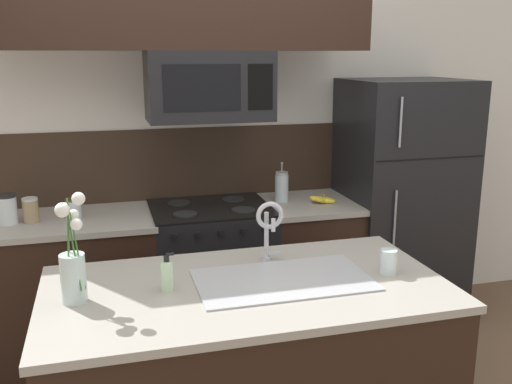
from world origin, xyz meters
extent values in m
cube|color=silver|center=(0.30, 1.28, 1.30)|extent=(5.20, 0.10, 2.60)
cube|color=#332319|center=(0.00, 1.22, 1.15)|extent=(3.17, 0.01, 0.48)
cube|color=black|center=(-0.84, 0.90, 0.44)|extent=(0.92, 0.62, 0.88)
cube|color=#9E998E|center=(-0.84, 0.90, 0.89)|extent=(0.95, 0.65, 0.03)
cube|color=black|center=(0.67, 0.90, 0.44)|extent=(0.58, 0.62, 0.88)
cube|color=#9E998E|center=(0.67, 0.90, 0.89)|extent=(0.61, 0.65, 0.03)
cube|color=black|center=(0.00, 0.90, 0.46)|extent=(0.76, 0.62, 0.91)
cube|color=black|center=(0.00, 0.90, 0.92)|extent=(0.76, 0.62, 0.01)
cylinder|color=black|center=(-0.18, 0.76, 0.93)|extent=(0.15, 0.15, 0.01)
cylinder|color=black|center=(0.18, 0.76, 0.93)|extent=(0.15, 0.15, 0.01)
cylinder|color=black|center=(-0.18, 1.04, 0.93)|extent=(0.15, 0.15, 0.01)
cylinder|color=black|center=(0.18, 1.04, 0.93)|extent=(0.15, 0.15, 0.01)
cylinder|color=black|center=(-0.27, 0.58, 0.85)|extent=(0.03, 0.02, 0.03)
cylinder|color=black|center=(-0.14, 0.58, 0.85)|extent=(0.03, 0.02, 0.03)
cylinder|color=black|center=(0.00, 0.58, 0.85)|extent=(0.03, 0.02, 0.03)
cylinder|color=black|center=(0.14, 0.58, 0.85)|extent=(0.03, 0.02, 0.03)
cylinder|color=black|center=(0.27, 0.58, 0.85)|extent=(0.03, 0.02, 0.03)
cube|color=black|center=(0.00, 0.88, 1.68)|extent=(0.74, 0.40, 0.41)
cube|color=black|center=(-0.07, 0.68, 1.68)|extent=(0.45, 0.00, 0.26)
cube|color=black|center=(0.27, 0.68, 1.68)|extent=(0.15, 0.00, 0.26)
cube|color=black|center=(1.35, 0.92, 0.85)|extent=(0.79, 0.72, 1.71)
cube|color=black|center=(1.35, 0.56, 1.23)|extent=(0.76, 0.00, 0.01)
cylinder|color=#99999E|center=(1.12, 0.54, 1.47)|extent=(0.01, 0.01, 0.31)
cylinder|color=#99999E|center=(1.12, 0.54, 0.72)|extent=(0.01, 0.01, 0.65)
cylinder|color=silver|center=(-1.20, 0.88, 0.99)|extent=(0.11, 0.11, 0.16)
cylinder|color=black|center=(-1.20, 0.88, 1.08)|extent=(0.10, 0.10, 0.02)
cylinder|color=#997F5B|center=(-1.07, 0.88, 0.98)|extent=(0.09, 0.09, 0.13)
cylinder|color=#B2B2B7|center=(-1.07, 0.88, 1.05)|extent=(0.09, 0.09, 0.01)
cylinder|color=silver|center=(-0.83, 0.91, 0.96)|extent=(0.09, 0.09, 0.11)
cylinder|color=#4C331E|center=(-0.83, 0.91, 1.02)|extent=(0.09, 0.09, 0.01)
ellipsoid|color=yellow|center=(0.74, 0.83, 0.93)|extent=(0.16, 0.12, 0.05)
ellipsoid|color=yellow|center=(0.74, 0.85, 0.93)|extent=(0.18, 0.08, 0.07)
ellipsoid|color=yellow|center=(0.75, 0.83, 0.93)|extent=(0.17, 0.04, 0.06)
ellipsoid|color=yellow|center=(0.76, 0.85, 0.93)|extent=(0.18, 0.09, 0.06)
ellipsoid|color=yellow|center=(0.76, 0.83, 0.93)|extent=(0.17, 0.12, 0.06)
cylinder|color=brown|center=(0.75, 0.84, 0.96)|extent=(0.02, 0.02, 0.03)
cylinder|color=silver|center=(0.50, 0.96, 1.00)|extent=(0.09, 0.09, 0.18)
cylinder|color=#A3A3AA|center=(0.50, 0.96, 1.10)|extent=(0.08, 0.08, 0.02)
cylinder|color=#A3A3AA|center=(0.50, 0.96, 1.14)|extent=(0.01, 0.01, 0.05)
sphere|color=#A3A3AA|center=(0.50, 0.96, 1.17)|extent=(0.02, 0.02, 0.02)
cube|color=black|center=(-0.08, -0.35, 0.44)|extent=(1.69, 0.88, 0.88)
cube|color=#9E998E|center=(-0.08, -0.35, 0.89)|extent=(1.72, 0.91, 0.03)
cube|color=#ADAFB5|center=(0.08, -0.35, 0.91)|extent=(0.76, 0.44, 0.01)
cube|color=#ADAFB5|center=(-0.09, -0.35, 0.84)|extent=(0.30, 0.33, 0.15)
cube|color=#ADAFB5|center=(0.26, -0.35, 0.84)|extent=(0.30, 0.33, 0.15)
cylinder|color=#B7BABF|center=(0.08, -0.09, 0.92)|extent=(0.04, 0.04, 0.02)
cylinder|color=#B7BABF|center=(0.08, -0.09, 1.04)|extent=(0.02, 0.02, 0.22)
torus|color=#B7BABF|center=(0.08, -0.14, 1.15)|extent=(0.13, 0.02, 0.13)
cylinder|color=#B7BABF|center=(0.08, -0.20, 1.12)|extent=(0.02, 0.02, 0.06)
cube|color=#B7BABF|center=(0.12, -0.09, 0.95)|extent=(0.07, 0.01, 0.01)
cylinder|color=beige|center=(-0.42, -0.32, 0.98)|extent=(0.05, 0.05, 0.13)
cylinder|color=black|center=(-0.42, -0.32, 1.05)|extent=(0.02, 0.02, 0.02)
cube|color=black|center=(-0.40, -0.32, 1.07)|extent=(0.03, 0.01, 0.01)
cylinder|color=silver|center=(0.57, -0.39, 0.97)|extent=(0.08, 0.08, 0.11)
cylinder|color=silver|center=(-0.79, -0.34, 1.01)|extent=(0.10, 0.10, 0.20)
cylinder|color=silver|center=(-0.79, -0.34, 0.95)|extent=(0.09, 0.09, 0.06)
cylinder|color=#386B2D|center=(-0.77, -0.35, 1.15)|extent=(0.05, 0.03, 0.37)
sphere|color=white|center=(-0.75, -0.36, 1.34)|extent=(0.05, 0.05, 0.05)
cylinder|color=#386B2D|center=(-0.77, -0.36, 1.11)|extent=(0.04, 0.05, 0.27)
sphere|color=white|center=(-0.76, -0.39, 1.25)|extent=(0.05, 0.05, 0.05)
cylinder|color=#386B2D|center=(-0.80, -0.31, 1.13)|extent=(0.02, 0.07, 0.31)
sphere|color=white|center=(-0.81, -0.28, 1.28)|extent=(0.05, 0.05, 0.05)
cylinder|color=#386B2D|center=(-0.80, -0.35, 1.14)|extent=(0.02, 0.04, 0.33)
sphere|color=white|center=(-0.81, -0.37, 1.30)|extent=(0.06, 0.06, 0.06)
cylinder|color=#386B2D|center=(-0.78, -0.32, 1.12)|extent=(0.02, 0.04, 0.29)
sphere|color=white|center=(-0.77, -0.30, 1.26)|extent=(0.04, 0.04, 0.04)
camera|label=1|loc=(-0.65, -2.56, 1.88)|focal=40.00mm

